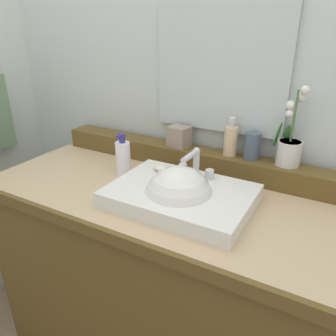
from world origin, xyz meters
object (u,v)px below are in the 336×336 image
at_px(potted_plant, 289,145).
at_px(tumbler_cup, 252,146).
at_px(sink_basin, 179,198).
at_px(trinket_box, 179,136).
at_px(soap_bar, 161,168).
at_px(lotion_bottle, 123,158).
at_px(soap_dispenser, 231,140).

distance_m(potted_plant, tumbler_cup, 0.14).
xyz_separation_m(sink_basin, trinket_box, (-0.17, 0.32, 0.11)).
bearing_deg(tumbler_cup, potted_plant, 4.40).
distance_m(sink_basin, potted_plant, 0.47).
relative_size(soap_bar, trinket_box, 0.78).
bearing_deg(trinket_box, lotion_bottle, -116.01).
relative_size(sink_basin, soap_bar, 6.99).
bearing_deg(lotion_bottle, sink_basin, -18.94).
height_order(sink_basin, lotion_bottle, lotion_bottle).
bearing_deg(sink_basin, soap_dispenser, 79.13).
xyz_separation_m(soap_dispenser, trinket_box, (-0.23, -0.01, -0.02)).
bearing_deg(potted_plant, sink_basin, -130.32).
height_order(sink_basin, trinket_box, trinket_box).
xyz_separation_m(potted_plant, soap_dispenser, (-0.22, -0.01, -0.01)).
distance_m(soap_dispenser, trinket_box, 0.23).
xyz_separation_m(tumbler_cup, trinket_box, (-0.32, -0.01, -0.01)).
relative_size(soap_dispenser, lotion_bottle, 0.88).
relative_size(potted_plant, trinket_box, 3.34).
distance_m(sink_basin, soap_bar, 0.18).
bearing_deg(tumbler_cup, lotion_bottle, -155.19).
height_order(tumbler_cup, lotion_bottle, tumbler_cup).
height_order(sink_basin, soap_dispenser, soap_dispenser).
height_order(soap_bar, soap_dispenser, soap_dispenser).
bearing_deg(lotion_bottle, tumbler_cup, 24.81).
relative_size(tumbler_cup, trinket_box, 1.20).
height_order(tumbler_cup, trinket_box, tumbler_cup).
bearing_deg(sink_basin, lotion_bottle, 161.06).
height_order(potted_plant, trinket_box, potted_plant).
xyz_separation_m(potted_plant, trinket_box, (-0.46, -0.02, -0.03)).
height_order(soap_dispenser, trinket_box, soap_dispenser).
distance_m(sink_basin, lotion_bottle, 0.34).
height_order(soap_dispenser, lotion_bottle, soap_dispenser).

